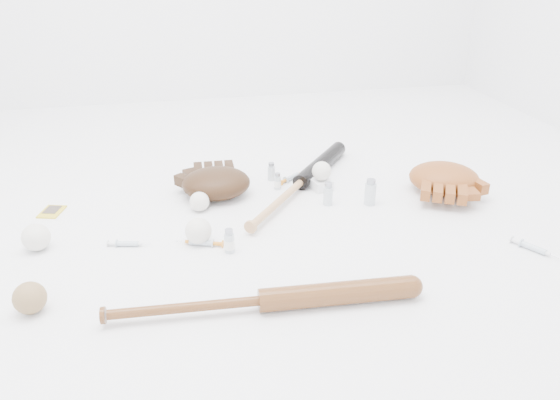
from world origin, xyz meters
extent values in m
plane|color=white|center=(0.00, 0.00, 0.00)|extent=(3.00, 3.00, 0.00)
cube|color=gold|center=(-0.70, 0.21, 0.00)|extent=(0.09, 0.11, 0.01)
cube|color=white|center=(0.22, 0.20, 0.02)|extent=(0.08, 0.08, 0.04)
sphere|color=silver|center=(0.22, 0.20, 0.07)|extent=(0.07, 0.07, 0.07)
sphere|color=silver|center=(-0.70, -0.03, 0.04)|extent=(0.08, 0.08, 0.08)
sphere|color=silver|center=(-0.22, 0.12, 0.03)|extent=(0.07, 0.07, 0.07)
sphere|color=silver|center=(-0.24, -0.09, 0.04)|extent=(0.08, 0.08, 0.08)
sphere|color=olive|center=(-0.66, -0.34, 0.04)|extent=(0.08, 0.08, 0.08)
cylinder|color=silver|center=(0.07, 0.23, 0.03)|extent=(0.02, 0.02, 0.06)
cylinder|color=silver|center=(0.06, 0.32, 0.03)|extent=(0.03, 0.03, 0.07)
cylinder|color=silver|center=(0.21, 0.08, 0.04)|extent=(0.03, 0.03, 0.08)
cylinder|color=silver|center=(0.35, 0.05, 0.05)|extent=(0.04, 0.04, 0.09)
cylinder|color=silver|center=(-0.16, -0.16, 0.04)|extent=(0.03, 0.03, 0.07)
camera|label=1|loc=(-0.30, -1.51, 0.82)|focal=35.00mm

